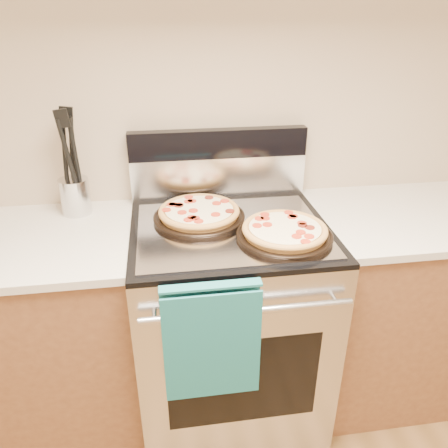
{
  "coord_description": "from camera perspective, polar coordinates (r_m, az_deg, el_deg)",
  "views": [
    {
      "loc": [
        -0.24,
        0.17,
        1.68
      ],
      "look_at": [
        -0.04,
        1.55,
        0.98
      ],
      "focal_mm": 35.0,
      "sensor_mm": 36.0,
      "label": 1
    }
  ],
  "objects": [
    {
      "name": "wall_back",
      "position": [
        1.88,
        -0.93,
        16.39
      ],
      "size": [
        4.0,
        0.0,
        4.0
      ],
      "primitive_type": "plane",
      "rotation": [
        1.57,
        0.0,
        0.0
      ],
      "color": "tan",
      "rests_on": "ground"
    },
    {
      "name": "range_body",
      "position": [
        1.94,
        0.68,
        -12.79
      ],
      "size": [
        0.76,
        0.68,
        0.9
      ],
      "primitive_type": "cube",
      "color": "#B7B7BC",
      "rests_on": "ground"
    },
    {
      "name": "oven_window",
      "position": [
        1.7,
        2.58,
        -19.86
      ],
      "size": [
        0.56,
        0.01,
        0.4
      ],
      "primitive_type": "cube",
      "color": "black",
      "rests_on": "range_body"
    },
    {
      "name": "cooktop",
      "position": [
        1.69,
        0.76,
        -0.61
      ],
      "size": [
        0.76,
        0.68,
        0.02
      ],
      "primitive_type": "cube",
      "color": "black",
      "rests_on": "range_body"
    },
    {
      "name": "backsplash_lower",
      "position": [
        1.93,
        -0.7,
        6.19
      ],
      "size": [
        0.76,
        0.06,
        0.18
      ],
      "primitive_type": "cube",
      "color": "silver",
      "rests_on": "cooktop"
    },
    {
      "name": "backsplash_upper",
      "position": [
        1.88,
        -0.72,
        10.48
      ],
      "size": [
        0.76,
        0.06,
        0.12
      ],
      "primitive_type": "cube",
      "color": "black",
      "rests_on": "backsplash_lower"
    },
    {
      "name": "oven_handle",
      "position": [
        1.44,
        3.17,
        -11.32
      ],
      "size": [
        0.7,
        0.03,
        0.03
      ],
      "primitive_type": "cylinder",
      "rotation": [
        0.0,
        1.57,
        0.0
      ],
      "color": "silver",
      "rests_on": "range_body"
    },
    {
      "name": "dish_towel",
      "position": [
        1.48,
        -1.63,
        -14.8
      ],
      "size": [
        0.32,
        0.05,
        0.42
      ],
      "primitive_type": null,
      "color": "#1A5782",
      "rests_on": "oven_handle"
    },
    {
      "name": "foil_sheet",
      "position": [
        1.66,
        0.93,
        -0.67
      ],
      "size": [
        0.7,
        0.55,
        0.01
      ],
      "primitive_type": "cube",
      "color": "gray",
      "rests_on": "cooktop"
    },
    {
      "name": "cabinet_left",
      "position": [
        2.06,
        -25.24,
        -13.6
      ],
      "size": [
        1.0,
        0.62,
        0.88
      ],
      "primitive_type": "cube",
      "color": "brown",
      "rests_on": "ground"
    },
    {
      "name": "cabinet_right",
      "position": [
        2.26,
        23.52,
        -9.38
      ],
      "size": [
        1.0,
        0.62,
        0.88
      ],
      "primitive_type": "cube",
      "color": "brown",
      "rests_on": "ground"
    },
    {
      "name": "countertop_right",
      "position": [
        2.04,
        25.79,
        1.12
      ],
      "size": [
        1.02,
        0.64,
        0.03
      ],
      "primitive_type": "cube",
      "color": "beige",
      "rests_on": "cabinet_right"
    },
    {
      "name": "pepperoni_pizza_back",
      "position": [
        1.72,
        -3.26,
        1.38
      ],
      "size": [
        0.41,
        0.41,
        0.05
      ],
      "primitive_type": null,
      "rotation": [
        0.0,
        0.0,
        0.18
      ],
      "color": "#B76F38",
      "rests_on": "foil_sheet"
    },
    {
      "name": "pepperoni_pizza_front",
      "position": [
        1.6,
        7.92,
        -1.02
      ],
      "size": [
        0.41,
        0.41,
        0.05
      ],
      "primitive_type": null,
      "rotation": [
        0.0,
        0.0,
        -0.22
      ],
      "color": "#B76F38",
      "rests_on": "foil_sheet"
    },
    {
      "name": "utensil_crock",
      "position": [
        1.89,
        -18.83,
        3.48
      ],
      "size": [
        0.16,
        0.16,
        0.15
      ],
      "primitive_type": "cylinder",
      "rotation": [
        0.0,
        0.0,
        -0.4
      ],
      "color": "silver",
      "rests_on": "countertop_left"
    }
  ]
}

